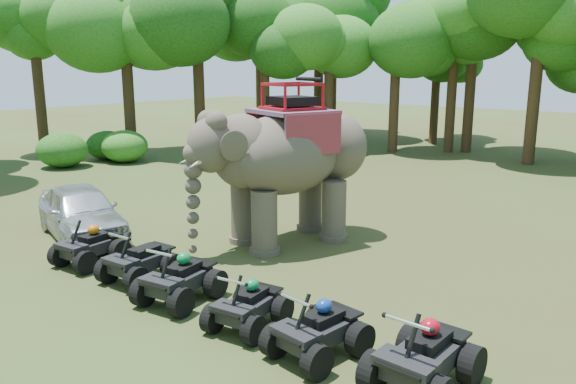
# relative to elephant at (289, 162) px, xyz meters

# --- Properties ---
(ground) EXTENTS (110.00, 110.00, 0.00)m
(ground) POSITION_rel_elephant_xyz_m (1.33, -2.86, -2.25)
(ground) COLOR #47381E
(ground) RESTS_ON ground
(elephant) EXTENTS (3.94, 5.83, 4.50)m
(elephant) POSITION_rel_elephant_xyz_m (0.00, 0.00, 0.00)
(elephant) COLOR brown
(elephant) RESTS_ON ground
(parked_car) EXTENTS (4.77, 3.02, 1.51)m
(parked_car) POSITION_rel_elephant_xyz_m (-4.85, -3.48, -1.49)
(parked_car) COLOR silver
(parked_car) RESTS_ON ground
(atv_0) EXTENTS (1.34, 1.73, 1.20)m
(atv_0) POSITION_rel_elephant_xyz_m (-2.65, -4.59, -1.65)
(atv_0) COLOR black
(atv_0) RESTS_ON ground
(atv_1) EXTENTS (1.34, 1.75, 1.23)m
(atv_1) POSITION_rel_elephant_xyz_m (-0.78, -4.46, -1.64)
(atv_1) COLOR black
(atv_1) RESTS_ON ground
(atv_2) EXTENTS (1.50, 1.89, 1.27)m
(atv_2) POSITION_rel_elephant_xyz_m (0.86, -4.66, -1.62)
(atv_2) COLOR black
(atv_2) RESTS_ON ground
(atv_3) EXTENTS (1.33, 1.68, 1.14)m
(atv_3) POSITION_rel_elephant_xyz_m (2.79, -4.63, -1.68)
(atv_3) COLOR black
(atv_3) RESTS_ON ground
(atv_4) EXTENTS (1.39, 1.78, 1.22)m
(atv_4) POSITION_rel_elephant_xyz_m (4.44, -4.66, -1.64)
(atv_4) COLOR black
(atv_4) RESTS_ON ground
(atv_5) EXTENTS (1.35, 1.82, 1.33)m
(atv_5) POSITION_rel_elephant_xyz_m (6.25, -4.40, -1.59)
(atv_5) COLOR black
(atv_5) RESTS_ON ground
(tree_0) EXTENTS (6.40, 6.40, 9.14)m
(tree_0) POSITION_rel_elephant_xyz_m (1.33, 17.32, 2.32)
(tree_0) COLOR #195114
(tree_0) RESTS_ON ground
(tree_25) EXTENTS (5.79, 5.79, 8.27)m
(tree_25) POSITION_rel_elephant_xyz_m (-20.02, 3.38, 1.89)
(tree_25) COLOR #195114
(tree_25) RESTS_ON ground
(tree_26) EXTENTS (6.91, 6.91, 9.87)m
(tree_26) POSITION_rel_elephant_xyz_m (-16.48, 6.51, 2.68)
(tree_26) COLOR #195114
(tree_26) RESTS_ON ground
(tree_27) EXTENTS (7.00, 7.00, 10.00)m
(tree_27) POSITION_rel_elephant_xyz_m (-14.13, 9.47, 2.75)
(tree_27) COLOR #195114
(tree_27) RESTS_ON ground
(tree_28) EXTENTS (5.32, 5.32, 7.60)m
(tree_28) POSITION_rel_elephant_xyz_m (-11.42, 11.89, 1.55)
(tree_28) COLOR #195114
(tree_28) RESTS_ON ground
(tree_29) EXTENTS (5.44, 5.44, 7.77)m
(tree_29) POSITION_rel_elephant_xyz_m (-8.99, 14.59, 1.63)
(tree_29) COLOR #195114
(tree_29) RESTS_ON ground
(tree_30) EXTENTS (5.62, 5.62, 8.03)m
(tree_30) POSITION_rel_elephant_xyz_m (-5.86, 16.50, 1.76)
(tree_30) COLOR #195114
(tree_30) RESTS_ON ground
(tree_31) EXTENTS (6.28, 6.28, 8.97)m
(tree_31) POSITION_rel_elephant_xyz_m (-2.68, 19.32, 2.23)
(tree_31) COLOR #195114
(tree_31) RESTS_ON ground
(tree_33) EXTENTS (7.51, 7.51, 10.74)m
(tree_33) POSITION_rel_elephant_xyz_m (-13.16, 19.30, 3.12)
(tree_33) COLOR #195114
(tree_33) RESTS_ON ground
(tree_35) EXTENTS (5.52, 5.52, 7.89)m
(tree_35) POSITION_rel_elephant_xyz_m (-3.45, 18.62, 1.69)
(tree_35) COLOR #195114
(tree_35) RESTS_ON ground
(tree_36) EXTENTS (5.23, 5.23, 7.47)m
(tree_36) POSITION_rel_elephant_xyz_m (-6.04, 24.51, 1.48)
(tree_36) COLOR #195114
(tree_36) RESTS_ON ground
(tree_37) EXTENTS (4.94, 4.94, 7.05)m
(tree_37) POSITION_rel_elephant_xyz_m (-5.72, 21.45, 1.28)
(tree_37) COLOR #195114
(tree_37) RESTS_ON ground
(tree_38) EXTENTS (6.76, 6.76, 9.66)m
(tree_38) POSITION_rel_elephant_xyz_m (1.11, 18.10, 2.58)
(tree_38) COLOR #195114
(tree_38) RESTS_ON ground
(tree_40) EXTENTS (6.88, 6.88, 9.83)m
(tree_40) POSITION_rel_elephant_xyz_m (-14.47, 22.83, 2.66)
(tree_40) COLOR #195114
(tree_40) RESTS_ON ground
(tree_45) EXTENTS (6.33, 6.33, 9.04)m
(tree_45) POSITION_rel_elephant_xyz_m (-17.23, 17.91, 2.27)
(tree_45) COLOR #195114
(tree_45) RESTS_ON ground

